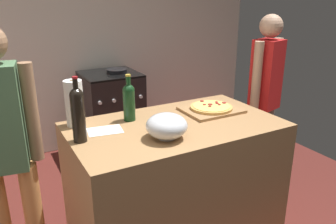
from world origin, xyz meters
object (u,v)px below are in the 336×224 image
Objects in this scene: pizza at (211,107)px; stove at (112,113)px; person_in_red at (264,95)px; wine_bottle_green at (78,113)px; paper_towel_roll at (74,103)px; wine_bottle_dark at (129,100)px; person_in_stripes at (5,147)px; mixing_bowl at (167,126)px.

stove is at bearing 97.50° from pizza.
person_in_red is at bearing -56.19° from stove.
person_in_red reaches higher than wine_bottle_green.
paper_towel_roll is at bearing 80.48° from wine_bottle_green.
wine_bottle_dark is 0.78m from person_in_stripes.
person_in_red is (2.07, 0.12, -0.01)m from person_in_stripes.
person_in_red is (1.30, 0.08, -0.16)m from wine_bottle_dark.
wine_bottle_green reaches higher than wine_bottle_dark.
person_in_red is (1.23, 0.47, -0.10)m from mixing_bowl.
mixing_bowl is 0.78× the size of wine_bottle_dark.
wine_bottle_dark reaches higher than stove.
person_in_red is (1.64, 0.01, -0.17)m from paper_towel_roll.
person_in_red is (0.92, -1.37, 0.44)m from stove.
paper_towel_roll is (-0.93, 0.19, 0.12)m from pizza.
person_in_stripes is at bearing 157.30° from mixing_bowl.
person_in_stripes is at bearing 176.60° from pizza.
paper_towel_roll reaches higher than mixing_bowl.
paper_towel_roll is 0.47m from person_in_stripes.
wine_bottle_dark is (-0.07, 0.39, 0.06)m from mixing_bowl.
stove is 1.94m from person_in_stripes.
wine_bottle_green is 0.24× the size of person_in_stripes.
person_in_red is at bearing 0.26° from paper_towel_roll.
wine_bottle_dark is 0.20× the size of person_in_stripes.
wine_bottle_green is 0.24× the size of person_in_red.
mixing_bowl is 0.40m from wine_bottle_dark.
pizza is at bearing -3.40° from person_in_stripes.
stove is 0.61× the size of person_in_stripes.
person_in_red is at bearing 3.66° from wine_bottle_dark.
pizza is at bearing 4.16° from wine_bottle_green.
wine_bottle_green reaches higher than pizza.
person_in_stripes is at bearing -176.72° from person_in_red.
paper_towel_roll reaches higher than pizza.
person_in_stripes is 1.01× the size of person_in_red.
mixing_bowl is 0.64× the size of wine_bottle_green.
wine_bottle_dark is 1.62m from stove.
pizza is 0.98m from wine_bottle_green.
pizza reaches higher than stove.
wine_bottle_dark reaches higher than paper_towel_roll.
person_in_stripes reaches higher than wine_bottle_dark.
pizza is at bearing -164.42° from person_in_red.
wine_bottle_dark reaches higher than pizza.
mixing_bowl is 0.51m from wine_bottle_green.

